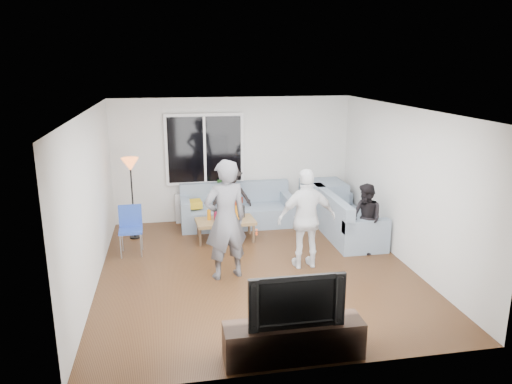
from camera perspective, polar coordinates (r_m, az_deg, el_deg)
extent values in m
cube|color=#56351C|center=(8.08, 0.06, -9.17)|extent=(5.00, 5.50, 0.04)
cube|color=white|center=(7.40, 0.07, 9.83)|extent=(5.00, 5.50, 0.04)
cube|color=silver|center=(10.30, -2.71, 3.85)|extent=(5.00, 0.04, 2.60)
cube|color=silver|center=(5.08, 5.76, -8.11)|extent=(5.00, 0.04, 2.60)
cube|color=silver|center=(7.61, -18.94, -0.97)|extent=(0.04, 5.50, 2.60)
cube|color=silver|center=(8.44, 17.14, 0.71)|extent=(0.04, 5.50, 2.60)
cube|color=white|center=(10.12, -6.05, 5.02)|extent=(1.62, 0.06, 1.47)
cube|color=black|center=(10.08, -6.03, 4.98)|extent=(1.50, 0.02, 1.35)
cube|color=white|center=(10.07, -6.03, 4.97)|extent=(0.05, 0.03, 1.35)
cube|color=silver|center=(10.36, -5.85, -1.78)|extent=(1.30, 0.12, 0.62)
imported|color=#366F2C|center=(10.23, -4.46, 0.75)|extent=(0.17, 0.14, 0.32)
imported|color=white|center=(10.22, -6.66, 0.22)|extent=(0.19, 0.19, 0.16)
cube|color=gray|center=(10.44, 7.88, -1.07)|extent=(0.85, 0.85, 0.85)
cube|color=gold|center=(9.91, -7.52, -1.42)|extent=(0.41, 0.36, 0.14)
cube|color=maroon|center=(10.05, -2.82, -1.07)|extent=(0.46, 0.44, 0.13)
cube|color=#9E834C|center=(9.29, -3.60, -4.45)|extent=(1.14, 0.67, 0.40)
cylinder|color=maroon|center=(9.19, -4.46, -2.81)|extent=(0.17, 0.17, 0.17)
imported|color=#525257|center=(7.48, -3.59, -3.28)|extent=(0.78, 0.62, 1.89)
imported|color=silver|center=(7.93, 5.98, -3.16)|extent=(0.98, 0.43, 1.66)
imported|color=black|center=(8.74, 12.77, -3.12)|extent=(0.61, 0.70, 1.25)
imported|color=black|center=(9.99, -2.89, -0.47)|extent=(0.82, 0.48, 1.26)
cube|color=#2E2117|center=(5.80, 4.44, -16.96)|extent=(1.60, 0.40, 0.44)
imported|color=black|center=(5.54, 4.55, -12.28)|extent=(1.09, 0.14, 0.63)
cylinder|color=orange|center=(9.18, -2.26, -2.46)|extent=(0.07, 0.07, 0.27)
cylinder|color=#1F7D16|center=(9.05, -4.14, -2.90)|extent=(0.08, 0.08, 0.23)
cylinder|color=black|center=(9.34, -1.52, -2.29)|extent=(0.07, 0.07, 0.23)
cylinder|color=orange|center=(9.22, -5.54, -2.68)|extent=(0.07, 0.07, 0.20)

